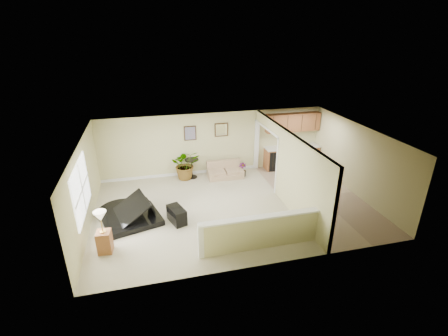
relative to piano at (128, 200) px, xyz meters
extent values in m
plane|color=tan|center=(3.34, -0.04, -0.66)|extent=(9.00, 9.00, 0.00)
cube|color=#C2BD85|center=(3.34, 2.96, 0.59)|extent=(9.00, 0.04, 2.50)
cube|color=#C2BD85|center=(3.34, -3.04, 0.59)|extent=(9.00, 0.04, 2.50)
cube|color=#C2BD85|center=(-1.16, -0.04, 0.59)|extent=(0.04, 6.00, 2.50)
cube|color=#C2BD85|center=(7.84, -0.04, 0.59)|extent=(0.04, 6.00, 2.50)
cube|color=silver|center=(3.34, -0.04, 1.84)|extent=(9.00, 6.00, 0.04)
cube|color=tan|center=(6.49, -0.04, -0.66)|extent=(2.70, 6.00, 0.01)
cube|color=#C2BD85|center=(5.14, -1.24, 0.59)|extent=(0.12, 3.60, 2.50)
cube|color=#C2BD85|center=(5.14, 1.74, 1.64)|extent=(0.12, 2.35, 0.40)
cube|color=#C2BD85|center=(3.49, -2.34, -0.19)|extent=(3.30, 0.12, 0.95)
cube|color=silver|center=(3.49, -2.34, 0.30)|extent=(3.40, 0.22, 0.05)
cube|color=silver|center=(1.84, -2.34, -0.16)|extent=(0.14, 0.14, 1.00)
cube|color=white|center=(-1.14, -0.54, 0.79)|extent=(0.05, 2.15, 1.45)
cube|color=#372514|center=(2.39, 2.94, 1.09)|extent=(0.48, 0.03, 0.58)
cube|color=#8E5A79|center=(2.39, 2.92, 1.09)|extent=(0.40, 0.01, 0.50)
cube|color=#372514|center=(3.64, 2.94, 1.14)|extent=(0.55, 0.03, 0.55)
cube|color=white|center=(3.64, 2.92, 1.14)|extent=(0.46, 0.01, 0.46)
cube|color=#9B5732|center=(6.64, 2.66, -0.21)|extent=(2.30, 0.60, 0.90)
cube|color=beige|center=(6.64, 2.66, 0.26)|extent=(2.36, 0.65, 0.04)
cube|color=black|center=(5.84, 2.66, -0.23)|extent=(0.60, 0.60, 0.84)
cube|color=#9B5732|center=(6.64, 2.78, 1.29)|extent=(2.30, 0.35, 0.75)
cube|color=black|center=(0.04, -0.16, 0.22)|extent=(1.99, 1.83, 0.34)
cylinder|color=black|center=(-0.13, 0.47, 0.22)|extent=(1.42, 1.42, 0.34)
cube|color=silver|center=(1.03, -0.16, 0.18)|extent=(0.55, 1.17, 0.02)
cube|color=black|center=(-0.07, -0.04, 0.53)|extent=(1.62, 1.62, 0.78)
cube|color=black|center=(1.41, -0.51, -0.42)|extent=(0.59, 0.81, 0.49)
cube|color=tan|center=(3.65, 2.35, -0.47)|extent=(1.41, 0.82, 0.39)
cube|color=tan|center=(3.65, 2.66, -0.07)|extent=(1.39, 0.21, 0.41)
cube|color=tan|center=(3.04, 2.35, -0.20)|extent=(0.18, 0.79, 0.15)
cube|color=tan|center=(4.26, 2.35, -0.20)|extent=(0.18, 0.79, 0.15)
cylinder|color=black|center=(2.36, 2.61, -0.64)|extent=(0.39, 0.39, 0.03)
cylinder|color=black|center=(2.36, 2.61, -0.27)|extent=(0.04, 0.04, 0.75)
cylinder|color=black|center=(2.36, 2.61, 0.10)|extent=(0.54, 0.54, 0.03)
cylinder|color=black|center=(2.11, 2.59, -0.54)|extent=(0.35, 0.35, 0.24)
imported|color=#15471A|center=(2.11, 2.59, -0.05)|extent=(1.10, 0.95, 1.22)
cylinder|color=black|center=(4.35, 2.29, -0.56)|extent=(0.28, 0.28, 0.20)
imported|color=#15471A|center=(4.35, 2.29, -0.39)|extent=(0.37, 0.37, 0.54)
cube|color=#9B5732|center=(-0.60, -1.51, -0.35)|extent=(0.40, 0.40, 0.62)
cylinder|color=gold|center=(-0.60, -1.51, -0.03)|extent=(0.17, 0.17, 0.02)
cylinder|color=gold|center=(-0.60, -1.51, 0.18)|extent=(0.03, 0.03, 0.42)
cone|color=#FBECCD|center=(-0.60, -1.51, 0.44)|extent=(0.33, 0.33, 0.27)
camera|label=1|loc=(0.77, -9.16, 4.83)|focal=26.00mm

